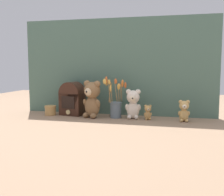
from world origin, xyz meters
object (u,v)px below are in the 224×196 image
object	(u,v)px
flower_vase	(115,105)
decorative_tin_tall	(50,110)
teddy_bear_large	(92,98)
teddy_bear_small	(184,110)
teddy_bear_medium	(133,103)
vintage_radio	(72,99)
teddy_bear_tiny	(148,112)

from	to	relation	value
flower_vase	decorative_tin_tall	xyz separation A→B (m)	(-0.53, -0.02, -0.06)
teddy_bear_large	flower_vase	size ratio (longest dim) A/B	0.89
teddy_bear_small	flower_vase	distance (m)	0.51
teddy_bear_medium	decorative_tin_tall	distance (m)	0.67
teddy_bear_medium	vintage_radio	bearing A→B (deg)	175.83
teddy_bear_tiny	decorative_tin_tall	distance (m)	0.78
teddy_bear_large	teddy_bear_medium	world-z (taller)	teddy_bear_large
vintage_radio	teddy_bear_tiny	bearing A→B (deg)	-4.99
flower_vase	teddy_bear_tiny	bearing A→B (deg)	-4.65
teddy_bear_medium	teddy_bear_small	bearing A→B (deg)	-3.55
teddy_bear_small	flower_vase	xyz separation A→B (m)	(-0.51, 0.03, 0.02)
teddy_bear_large	decorative_tin_tall	bearing A→B (deg)	178.15
vintage_radio	decorative_tin_tall	size ratio (longest dim) A/B	2.93
teddy_bear_small	decorative_tin_tall	world-z (taller)	teddy_bear_small
teddy_bear_large	teddy_bear_tiny	world-z (taller)	teddy_bear_large
teddy_bear_tiny	vintage_radio	distance (m)	0.62
teddy_bear_large	teddy_bear_small	world-z (taller)	teddy_bear_large
teddy_bear_large	teddy_bear_medium	size ratio (longest dim) A/B	1.28
teddy_bear_tiny	teddy_bear_small	bearing A→B (deg)	-1.29
teddy_bear_medium	flower_vase	distance (m)	0.14
teddy_bear_large	flower_vase	xyz separation A→B (m)	(0.18, 0.03, -0.05)
teddy_bear_medium	teddy_bear_tiny	xyz separation A→B (m)	(0.11, -0.02, -0.06)
teddy_bear_small	teddy_bear_tiny	bearing A→B (deg)	178.71
teddy_bear_tiny	flower_vase	size ratio (longest dim) A/B	0.35
teddy_bear_medium	teddy_bear_large	bearing A→B (deg)	-174.36
vintage_radio	decorative_tin_tall	xyz separation A→B (m)	(-0.17, -0.06, -0.09)
teddy_bear_small	decorative_tin_tall	bearing A→B (deg)	179.80
flower_vase	decorative_tin_tall	bearing A→B (deg)	-177.56
teddy_bear_tiny	vintage_radio	xyz separation A→B (m)	(-0.61, 0.05, 0.07)
flower_vase	teddy_bear_large	bearing A→B (deg)	-169.00
teddy_bear_tiny	decorative_tin_tall	bearing A→B (deg)	-179.84
teddy_bear_large	decorative_tin_tall	distance (m)	0.37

